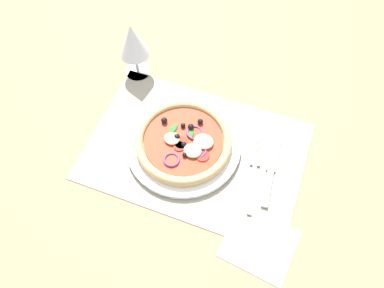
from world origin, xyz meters
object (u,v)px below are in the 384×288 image
Objects in this scene: plate at (184,144)px; pizza at (184,141)px; napkin at (259,243)px; fork at (254,170)px; wine_glass at (133,42)px; knife at (272,164)px.

pizza is at bearing -7.72° from plate.
pizza is 26.30cm from napkin.
fork is at bearing -1.47° from plate.
pizza is 16.32cm from fork.
pizza is 25.93cm from wine_glass.
knife is 17.63cm from napkin.
napkin is (2.07, -17.50, -0.47)cm from knife.
wine_glass reaches higher than knife.
fork is at bearing -25.68° from wine_glass.
pizza is at bearing 78.76° from fork.
napkin is (5.21, -14.69, -0.44)cm from fork.
plate is 1.69× the size of wine_glass.
plate reaches higher than napkin.
fork is 0.90× the size of knife.
wine_glass is 1.14× the size of napkin.
fork is 4.21cm from knife.
fork is 1.37× the size of napkin.
plate is at bearing -41.35° from wine_glass.
wine_glass is at bearing 138.79° from pizza.
pizza reaches higher than napkin.
pizza is at bearing 91.48° from knife.
wine_glass is at bearing 64.21° from knife.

